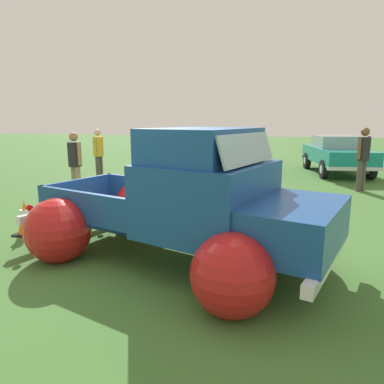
{
  "coord_description": "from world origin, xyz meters",
  "views": [
    {
      "loc": [
        1.64,
        -4.74,
        2.03
      ],
      "look_at": [
        0.0,
        1.24,
        0.76
      ],
      "focal_mm": 33.01,
      "sensor_mm": 36.0,
      "label": 1
    }
  ],
  "objects_px": {
    "spectator_1": "(75,161)",
    "lane_cone_1": "(306,210)",
    "show_car_0": "(232,152)",
    "spectator_2": "(98,152)",
    "spectator_0": "(363,155)",
    "show_car_1": "(336,153)",
    "lane_cone_0": "(25,218)",
    "vintage_pickup_truck": "(192,212)"
  },
  "relations": [
    {
      "from": "spectator_2",
      "to": "lane_cone_1",
      "type": "bearing_deg",
      "value": 151.55
    },
    {
      "from": "show_car_1",
      "to": "lane_cone_0",
      "type": "distance_m",
      "value": 11.34
    },
    {
      "from": "show_car_0",
      "to": "lane_cone_1",
      "type": "distance_m",
      "value": 7.25
    },
    {
      "from": "show_car_1",
      "to": "lane_cone_1",
      "type": "height_order",
      "value": "show_car_1"
    },
    {
      "from": "spectator_1",
      "to": "lane_cone_0",
      "type": "xyz_separation_m",
      "value": [
        0.9,
        -2.98,
        -0.67
      ]
    },
    {
      "from": "vintage_pickup_truck",
      "to": "lane_cone_1",
      "type": "relative_size",
      "value": 7.89
    },
    {
      "from": "show_car_0",
      "to": "lane_cone_1",
      "type": "xyz_separation_m",
      "value": [
        2.55,
        -6.77,
        -0.47
      ]
    },
    {
      "from": "show_car_0",
      "to": "show_car_1",
      "type": "height_order",
      "value": "same"
    },
    {
      "from": "show_car_1",
      "to": "spectator_1",
      "type": "height_order",
      "value": "spectator_1"
    },
    {
      "from": "show_car_1",
      "to": "lane_cone_1",
      "type": "relative_size",
      "value": 7.03
    },
    {
      "from": "lane_cone_1",
      "to": "show_car_1",
      "type": "bearing_deg",
      "value": 79.63
    },
    {
      "from": "spectator_2",
      "to": "lane_cone_0",
      "type": "relative_size",
      "value": 2.74
    },
    {
      "from": "show_car_1",
      "to": "lane_cone_0",
      "type": "xyz_separation_m",
      "value": [
        -6.25,
        -9.45,
        -0.47
      ]
    },
    {
      "from": "spectator_2",
      "to": "spectator_0",
      "type": "bearing_deg",
      "value": -176.95
    },
    {
      "from": "vintage_pickup_truck",
      "to": "spectator_2",
      "type": "relative_size",
      "value": 2.88
    },
    {
      "from": "lane_cone_0",
      "to": "show_car_0",
      "type": "bearing_deg",
      "value": 75.05
    },
    {
      "from": "vintage_pickup_truck",
      "to": "spectator_0",
      "type": "distance_m",
      "value": 7.16
    },
    {
      "from": "spectator_0",
      "to": "vintage_pickup_truck",
      "type": "bearing_deg",
      "value": -75.86
    },
    {
      "from": "vintage_pickup_truck",
      "to": "show_car_0",
      "type": "distance_m",
      "value": 9.2
    },
    {
      "from": "vintage_pickup_truck",
      "to": "lane_cone_1",
      "type": "xyz_separation_m",
      "value": [
        1.66,
        2.38,
        -0.45
      ]
    },
    {
      "from": "show_car_1",
      "to": "lane_cone_0",
      "type": "height_order",
      "value": "show_car_1"
    },
    {
      "from": "lane_cone_1",
      "to": "spectator_2",
      "type": "bearing_deg",
      "value": 151.67
    },
    {
      "from": "spectator_1",
      "to": "lane_cone_1",
      "type": "xyz_separation_m",
      "value": [
        5.77,
        -1.04,
        -0.67
      ]
    },
    {
      "from": "spectator_0",
      "to": "lane_cone_0",
      "type": "xyz_separation_m",
      "value": [
        -6.53,
        -5.9,
        -0.74
      ]
    },
    {
      "from": "show_car_1",
      "to": "spectator_0",
      "type": "relative_size",
      "value": 2.44
    },
    {
      "from": "show_car_0",
      "to": "spectator_2",
      "type": "bearing_deg",
      "value": -56.92
    },
    {
      "from": "vintage_pickup_truck",
      "to": "spectator_1",
      "type": "distance_m",
      "value": 5.35
    },
    {
      "from": "show_car_0",
      "to": "spectator_1",
      "type": "height_order",
      "value": "spectator_1"
    },
    {
      "from": "spectator_2",
      "to": "spectator_1",
      "type": "bearing_deg",
      "value": 106.42
    },
    {
      "from": "lane_cone_0",
      "to": "spectator_2",
      "type": "bearing_deg",
      "value": 106.67
    },
    {
      "from": "vintage_pickup_truck",
      "to": "spectator_1",
      "type": "bearing_deg",
      "value": 156.82
    },
    {
      "from": "show_car_0",
      "to": "spectator_0",
      "type": "relative_size",
      "value": 2.37
    },
    {
      "from": "show_car_0",
      "to": "spectator_0",
      "type": "xyz_separation_m",
      "value": [
        4.2,
        -2.81,
        0.27
      ]
    },
    {
      "from": "show_car_1",
      "to": "spectator_2",
      "type": "xyz_separation_m",
      "value": [
        -7.88,
        -4.01,
        0.21
      ]
    },
    {
      "from": "show_car_0",
      "to": "lane_cone_0",
      "type": "distance_m",
      "value": 9.03
    },
    {
      "from": "vintage_pickup_truck",
      "to": "show_car_0",
      "type": "xyz_separation_m",
      "value": [
        -0.89,
        9.15,
        0.02
      ]
    },
    {
      "from": "vintage_pickup_truck",
      "to": "lane_cone_0",
      "type": "height_order",
      "value": "vintage_pickup_truck"
    },
    {
      "from": "show_car_1",
      "to": "vintage_pickup_truck",
      "type": "bearing_deg",
      "value": -26.9
    },
    {
      "from": "lane_cone_0",
      "to": "lane_cone_1",
      "type": "bearing_deg",
      "value": 21.67
    },
    {
      "from": "spectator_0",
      "to": "show_car_0",
      "type": "bearing_deg",
      "value": -172.06
    },
    {
      "from": "show_car_0",
      "to": "spectator_2",
      "type": "xyz_separation_m",
      "value": [
        -3.96,
        -3.27,
        0.21
      ]
    },
    {
      "from": "spectator_0",
      "to": "spectator_1",
      "type": "relative_size",
      "value": 1.06
    }
  ]
}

